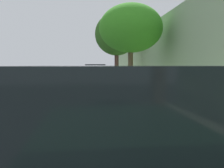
# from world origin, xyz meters

# --- Properties ---
(ground) EXTENTS (72.39, 72.39, 0.00)m
(ground) POSITION_xyz_m (0.00, 0.00, 0.00)
(ground) COLOR #363636
(sidewalk) EXTENTS (3.01, 45.24, 0.17)m
(sidewalk) POSITION_xyz_m (3.80, 0.00, 0.08)
(sidewalk) COLOR #A1AD8A
(sidewalk) RESTS_ON ground
(curb_edge) EXTENTS (0.16, 45.24, 0.17)m
(curb_edge) POSITION_xyz_m (2.21, 0.00, 0.08)
(curb_edge) COLOR gray
(curb_edge) RESTS_ON ground
(lane_stripe_centre) EXTENTS (0.14, 44.20, 0.01)m
(lane_stripe_centre) POSITION_xyz_m (-2.53, -0.52, 0.00)
(lane_stripe_centre) COLOR white
(lane_stripe_centre) RESTS_ON ground
(lane_stripe_bike_edge) EXTENTS (0.12, 45.24, 0.01)m
(lane_stripe_bike_edge) POSITION_xyz_m (0.74, 0.00, 0.00)
(lane_stripe_bike_edge) COLOR white
(lane_stripe_bike_edge) RESTS_ON ground
(building_facade) EXTENTS (0.50, 45.24, 4.98)m
(building_facade) POSITION_xyz_m (5.55, 0.00, 2.49)
(building_facade) COLOR #89A57D
(building_facade) RESTS_ON ground
(parked_sedan_dark_blue_second) EXTENTS (2.04, 4.50, 1.52)m
(parked_sedan_dark_blue_second) POSITION_xyz_m (1.24, -1.60, 0.75)
(parked_sedan_dark_blue_second) COLOR navy
(parked_sedan_dark_blue_second) RESTS_ON ground
(parked_suv_grey_mid) EXTENTS (1.99, 4.71, 1.99)m
(parked_suv_grey_mid) POSITION_xyz_m (1.24, 6.02, 1.03)
(parked_suv_grey_mid) COLOR slate
(parked_suv_grey_mid) RESTS_ON ground
(parked_sedan_black_far) EXTENTS (1.88, 4.42, 1.52)m
(parked_sedan_black_far) POSITION_xyz_m (1.25, 13.66, 0.75)
(parked_sedan_black_far) COLOR black
(parked_sedan_black_far) RESTS_ON ground
(bicycle_at_curb) EXTENTS (1.20, 1.34, 0.77)m
(bicycle_at_curb) POSITION_xyz_m (1.75, -7.05, 0.38)
(bicycle_at_curb) COLOR black
(bicycle_at_curb) RESTS_ON ground
(cyclist_with_backpack) EXTENTS (0.55, 0.52, 1.80)m
(cyclist_with_backpack) POSITION_xyz_m (1.96, -7.48, 1.11)
(cyclist_with_backpack) COLOR #C6B284
(cyclist_with_backpack) RESTS_ON ground
(street_tree_mid_block) EXTENTS (3.56, 3.56, 5.19)m
(street_tree_mid_block) POSITION_xyz_m (3.10, -1.55, 3.98)
(street_tree_mid_block) COLOR brown
(street_tree_mid_block) RESTS_ON sidewalk
(street_tree_far_end) EXTENTS (3.72, 3.72, 6.25)m
(street_tree_far_end) POSITION_xyz_m (3.10, 5.55, 4.56)
(street_tree_far_end) COLOR brown
(street_tree_far_end) RESTS_ON sidewalk
(fire_hydrant) EXTENTS (0.22, 0.22, 0.84)m
(fire_hydrant) POSITION_xyz_m (2.64, 12.80, 0.59)
(fire_hydrant) COLOR red
(fire_hydrant) RESTS_ON sidewalk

